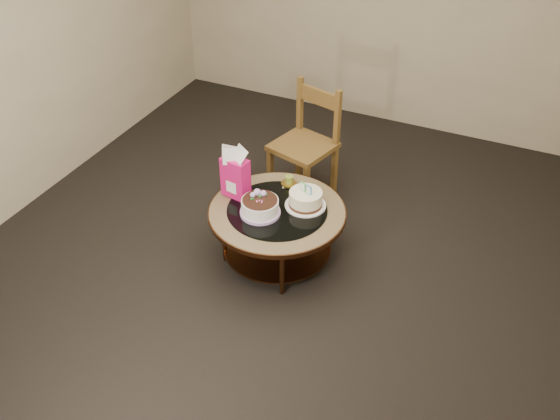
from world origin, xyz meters
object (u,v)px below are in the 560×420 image
at_px(coffee_table, 277,218).
at_px(dining_chair, 306,143).
at_px(cream_cake, 306,199).
at_px(gift_bag, 235,173).
at_px(decorated_cake, 260,207).

xyz_separation_m(coffee_table, dining_chair, (-0.15, 0.89, 0.12)).
height_order(cream_cake, gift_bag, gift_bag).
xyz_separation_m(coffee_table, cream_cake, (0.17, 0.13, 0.14)).
height_order(coffee_table, decorated_cake, decorated_cake).
bearing_deg(dining_chair, gift_bag, -88.37).
xyz_separation_m(cream_cake, gift_bag, (-0.53, -0.09, 0.14)).
bearing_deg(gift_bag, decorated_cake, -15.75).
relative_size(decorated_cake, gift_bag, 0.72).
relative_size(cream_cake, gift_bag, 0.74).
relative_size(coffee_table, decorated_cake, 3.45).
bearing_deg(dining_chair, coffee_table, -65.28).
bearing_deg(dining_chair, decorated_cake, -71.39).
distance_m(decorated_cake, gift_bag, 0.33).
xyz_separation_m(decorated_cake, cream_cake, (0.26, 0.22, 0.00)).
xyz_separation_m(coffee_table, decorated_cake, (-0.09, -0.10, 0.14)).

